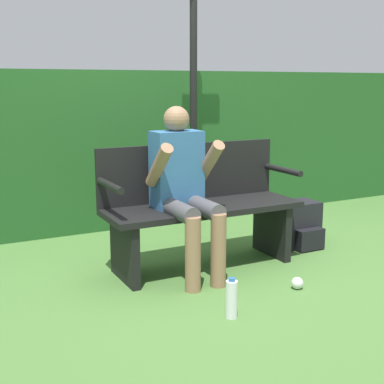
# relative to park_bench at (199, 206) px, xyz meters

# --- Properties ---
(ground_plane) EXTENTS (40.00, 40.00, 0.00)m
(ground_plane) POSITION_rel_park_bench_xyz_m (0.00, -0.07, -0.48)
(ground_plane) COLOR #4C7A38
(hedge_back) EXTENTS (12.00, 0.37, 1.54)m
(hedge_back) POSITION_rel_park_bench_xyz_m (0.00, 1.46, 0.29)
(hedge_back) COLOR #235623
(hedge_back) RESTS_ON ground
(park_bench) EXTENTS (1.54, 0.52, 0.95)m
(park_bench) POSITION_rel_park_bench_xyz_m (0.00, 0.00, 0.00)
(park_bench) COLOR black
(park_bench) RESTS_ON ground
(person_seated) EXTENTS (0.50, 0.62, 1.25)m
(person_seated) POSITION_rel_park_bench_xyz_m (-0.20, -0.13, 0.22)
(person_seated) COLOR #336699
(person_seated) RESTS_ON ground
(backpack) EXTENTS (0.34, 0.35, 0.40)m
(backpack) POSITION_rel_park_bench_xyz_m (1.01, 0.03, -0.29)
(backpack) COLOR black
(backpack) RESTS_ON ground
(water_bottle) EXTENTS (0.07, 0.07, 0.26)m
(water_bottle) POSITION_rel_park_bench_xyz_m (-0.29, -0.97, -0.36)
(water_bottle) COLOR white
(water_bottle) RESTS_ON ground
(signpost) EXTENTS (0.42, 0.09, 2.51)m
(signpost) POSITION_rel_park_bench_xyz_m (0.43, 0.93, 0.95)
(signpost) COLOR black
(signpost) RESTS_ON ground
(parked_car) EXTENTS (4.56, 1.97, 1.28)m
(parked_car) POSITION_rel_park_bench_xyz_m (4.51, 8.91, 0.13)
(parked_car) COLOR maroon
(parked_car) RESTS_ON ground
(litter_crumple) EXTENTS (0.08, 0.08, 0.08)m
(litter_crumple) POSITION_rel_park_bench_xyz_m (0.37, -0.78, -0.44)
(litter_crumple) COLOR silver
(litter_crumple) RESTS_ON ground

